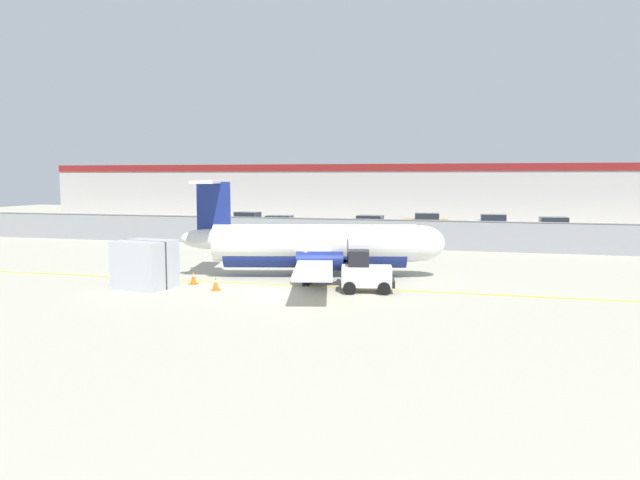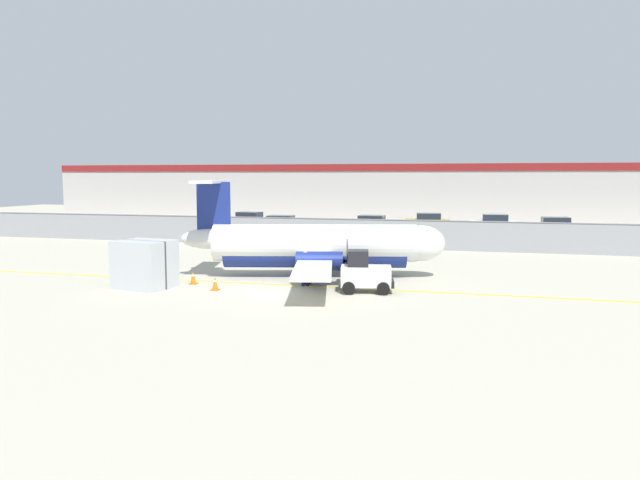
{
  "view_description": "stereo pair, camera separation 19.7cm",
  "coord_description": "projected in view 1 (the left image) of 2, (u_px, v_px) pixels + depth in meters",
  "views": [
    {
      "loc": [
        8.3,
        -25.69,
        5.14
      ],
      "look_at": [
        -0.14,
        5.68,
        1.8
      ],
      "focal_mm": 35.0,
      "sensor_mm": 36.0,
      "label": 1
    },
    {
      "loc": [
        8.49,
        -25.64,
        5.14
      ],
      "look_at": [
        -0.14,
        5.68,
        1.8
      ],
      "focal_mm": 35.0,
      "sensor_mm": 36.0,
      "label": 2
    }
  ],
  "objects": [
    {
      "name": "parked_car_1",
      "position": [
        278.0,
        225.0,
        54.71
      ],
      "size": [
        4.27,
        2.15,
        1.58
      ],
      "rotation": [
        0.0,
        0.0,
        3.19
      ],
      "color": "slate",
      "rests_on": "parking_lot_strip"
    },
    {
      "name": "parked_car_5",
      "position": [
        555.0,
        227.0,
        52.57
      ],
      "size": [
        4.31,
        2.23,
        1.58
      ],
      "rotation": [
        0.0,
        0.0,
        0.07
      ],
      "color": "gray",
      "rests_on": "parking_lot_strip"
    },
    {
      "name": "background_building",
      "position": [
        415.0,
        192.0,
        73.11
      ],
      "size": [
        91.0,
        8.1,
        6.5
      ],
      "color": "#BCB7B2",
      "rests_on": "ground"
    },
    {
      "name": "traffic_cone_near_left",
      "position": [
        377.0,
        277.0,
        30.01
      ],
      "size": [
        0.36,
        0.36,
        0.64
      ],
      "color": "orange",
      "rests_on": "ground"
    },
    {
      "name": "parked_car_0",
      "position": [
        249.0,
        220.0,
        59.99
      ],
      "size": [
        4.37,
        2.39,
        1.58
      ],
      "rotation": [
        0.0,
        0.0,
        -0.12
      ],
      "color": "navy",
      "rests_on": "parking_lot_strip"
    },
    {
      "name": "ground_plane",
      "position": [
        303.0,
        286.0,
        29.27
      ],
      "size": [
        140.0,
        140.0,
        0.01
      ],
      "color": "#B2AD99"
    },
    {
      "name": "traffic_cone_near_right",
      "position": [
        296.0,
        262.0,
        35.19
      ],
      "size": [
        0.36,
        0.36,
        0.64
      ],
      "color": "orange",
      "rests_on": "ground"
    },
    {
      "name": "traffic_cone_far_right",
      "position": [
        216.0,
        283.0,
        28.1
      ],
      "size": [
        0.36,
        0.36,
        0.64
      ],
      "color": "orange",
      "rests_on": "ground"
    },
    {
      "name": "ground_crew_worker",
      "position": [
        306.0,
        266.0,
        29.14
      ],
      "size": [
        0.51,
        0.47,
        1.7
      ],
      "rotation": [
        0.0,
        0.0,
        5.26
      ],
      "color": "#191E4C",
      "rests_on": "ground"
    },
    {
      "name": "baggage_tug",
      "position": [
        366.0,
        273.0,
        27.57
      ],
      "size": [
        2.5,
        1.76,
        1.88
      ],
      "rotation": [
        0.0,
        0.0,
        0.2
      ],
      "color": "silver",
      "rests_on": "ground"
    },
    {
      "name": "perimeter_fence",
      "position": [
        367.0,
        233.0,
        44.53
      ],
      "size": [
        98.0,
        0.1,
        2.1
      ],
      "color": "gray",
      "rests_on": "ground"
    },
    {
      "name": "traffic_cone_far_left",
      "position": [
        193.0,
        278.0,
        29.68
      ],
      "size": [
        0.36,
        0.36,
        0.64
      ],
      "color": "orange",
      "rests_on": "ground"
    },
    {
      "name": "parked_car_4",
      "position": [
        492.0,
        223.0,
        56.29
      ],
      "size": [
        4.27,
        2.15,
        1.58
      ],
      "rotation": [
        0.0,
        0.0,
        3.19
      ],
      "color": "silver",
      "rests_on": "parking_lot_strip"
    },
    {
      "name": "parking_lot_strip",
      "position": [
        391.0,
        233.0,
        55.68
      ],
      "size": [
        98.0,
        17.0,
        0.12
      ],
      "color": "#38383A",
      "rests_on": "ground"
    },
    {
      "name": "cargo_container",
      "position": [
        145.0,
        264.0,
        28.62
      ],
      "size": [
        2.7,
        2.37,
        2.2
      ],
      "rotation": [
        0.0,
        0.0,
        -0.16
      ],
      "color": "#B7BCC1",
      "rests_on": "ground"
    },
    {
      "name": "parked_car_3",
      "position": [
        426.0,
        222.0,
        58.2
      ],
      "size": [
        4.38,
        2.41,
        1.58
      ],
      "rotation": [
        0.0,
        0.0,
        3.27
      ],
      "color": "#B28C19",
      "rests_on": "parking_lot_strip"
    },
    {
      "name": "parked_car_2",
      "position": [
        369.0,
        224.0,
        54.91
      ],
      "size": [
        4.26,
        2.12,
        1.58
      ],
      "rotation": [
        0.0,
        0.0,
        3.11
      ],
      "color": "#19662D",
      "rests_on": "parking_lot_strip"
    },
    {
      "name": "commuter_airplane",
      "position": [
        319.0,
        246.0,
        31.71
      ],
      "size": [
        13.4,
        15.91,
        4.92
      ],
      "rotation": [
        0.0,
        0.0,
        0.24
      ],
      "color": "white",
      "rests_on": "ground"
    }
  ]
}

